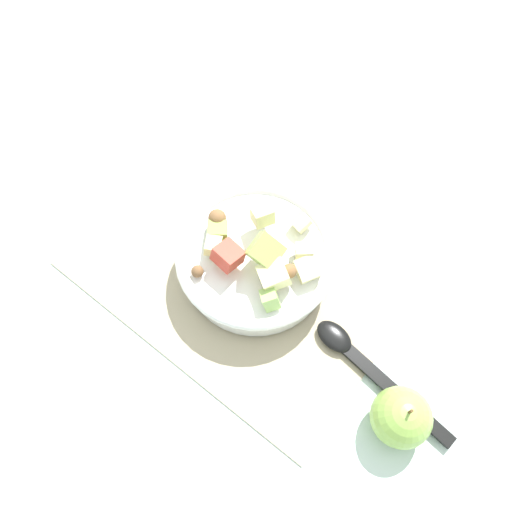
{
  "coord_description": "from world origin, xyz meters",
  "views": [
    {
      "loc": [
        0.22,
        -0.25,
        0.72
      ],
      "look_at": [
        0.02,
        0.01,
        0.05
      ],
      "focal_mm": 36.09,
      "sensor_mm": 36.0,
      "label": 1
    }
  ],
  "objects": [
    {
      "name": "serving_spoon",
      "position": [
        0.22,
        -0.02,
        0.01
      ],
      "size": [
        0.23,
        0.05,
        0.01
      ],
      "color": "black",
      "rests_on": "placemat"
    },
    {
      "name": "ground_plane",
      "position": [
        0.0,
        0.0,
        0.0
      ],
      "size": [
        2.4,
        2.4,
        0.0
      ],
      "primitive_type": "plane",
      "color": "silver"
    },
    {
      "name": "whole_apple",
      "position": [
        0.3,
        -0.06,
        0.04
      ],
      "size": [
        0.08,
        0.08,
        0.09
      ],
      "color": "#8CB74C",
      "rests_on": "ground_plane"
    },
    {
      "name": "placemat",
      "position": [
        0.0,
        0.0,
        0.0
      ],
      "size": [
        0.47,
        0.36,
        0.01
      ],
      "primitive_type": "cube",
      "color": "tan",
      "rests_on": "ground_plane"
    },
    {
      "name": "salad_bowl",
      "position": [
        0.02,
        0.0,
        0.04
      ],
      "size": [
        0.23,
        0.23,
        0.12
      ],
      "color": "white",
      "rests_on": "placemat"
    }
  ]
}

